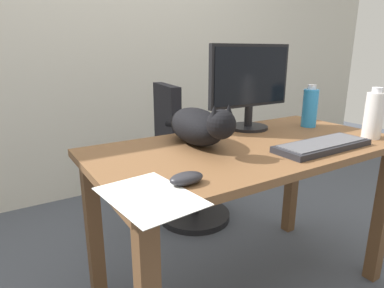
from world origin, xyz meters
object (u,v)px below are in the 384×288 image
keyboard (322,145)px  cat (198,126)px  computer_mouse (186,178)px  water_bottle (374,115)px  spray_bottle (310,107)px  monitor (250,84)px  office_chair (188,164)px

keyboard → cat: size_ratio=0.72×
computer_mouse → water_bottle: bearing=1.0°
water_bottle → spray_bottle: 0.31m
keyboard → cat: (-0.39, 0.32, 0.07)m
cat → keyboard: bearing=-38.9°
monitor → office_chair: bearing=95.8°
monitor → water_bottle: monitor is taller
office_chair → keyboard: bearing=-85.7°
computer_mouse → spray_bottle: 1.00m
monitor → computer_mouse: (-0.64, -0.45, -0.21)m
office_chair → cat: size_ratio=1.51×
monitor → spray_bottle: (0.30, -0.13, -0.13)m
cat → computer_mouse: (-0.26, -0.34, -0.06)m
keyboard → water_bottle: (0.33, -0.01, 0.09)m
spray_bottle → keyboard: bearing=-133.2°
computer_mouse → spray_bottle: (0.94, 0.33, 0.08)m
monitor → water_bottle: 0.57m
monitor → computer_mouse: monitor is taller
office_chair → keyboard: office_chair is taller
computer_mouse → water_bottle: size_ratio=0.48×
cat → monitor: bearing=16.5°
office_chair → water_bottle: (0.40, -0.95, 0.44)m
keyboard → computer_mouse: bearing=-177.9°
keyboard → computer_mouse: 0.66m
monitor → water_bottle: (0.35, -0.44, -0.12)m
keyboard → spray_bottle: bearing=46.8°
monitor → cat: size_ratio=0.79×
water_bottle → keyboard: bearing=178.9°
computer_mouse → keyboard: bearing=2.1°
computer_mouse → spray_bottle: size_ratio=0.51×
monitor → computer_mouse: bearing=-144.7°
monitor → cat: (-0.37, -0.11, -0.15)m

